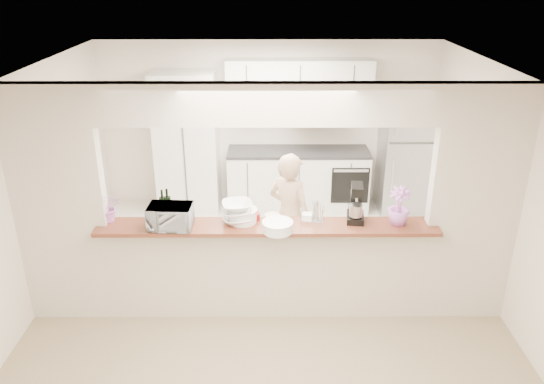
{
  "coord_description": "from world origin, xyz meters",
  "views": [
    {
      "loc": [
        0.03,
        -4.77,
        3.47
      ],
      "look_at": [
        0.05,
        0.3,
        1.3
      ],
      "focal_mm": 35.0,
      "sensor_mm": 36.0,
      "label": 1
    }
  ],
  "objects_px": {
    "refrigerator": "(406,157)",
    "person": "(290,217)",
    "stand_mixer": "(356,204)",
    "toaster_oven": "(170,217)"
  },
  "relations": [
    {
      "from": "refrigerator",
      "to": "person",
      "type": "relative_size",
      "value": 1.1
    },
    {
      "from": "refrigerator",
      "to": "stand_mixer",
      "type": "distance_m",
      "value": 2.87
    },
    {
      "from": "stand_mixer",
      "to": "person",
      "type": "distance_m",
      "value": 1.09
    },
    {
      "from": "refrigerator",
      "to": "toaster_oven",
      "type": "relative_size",
      "value": 4.0
    },
    {
      "from": "person",
      "to": "stand_mixer",
      "type": "bearing_deg",
      "value": 166.54
    },
    {
      "from": "toaster_oven",
      "to": "stand_mixer",
      "type": "height_order",
      "value": "stand_mixer"
    },
    {
      "from": "stand_mixer",
      "to": "person",
      "type": "height_order",
      "value": "person"
    },
    {
      "from": "toaster_oven",
      "to": "person",
      "type": "relative_size",
      "value": 0.28
    },
    {
      "from": "refrigerator",
      "to": "person",
      "type": "bearing_deg",
      "value": -134.13
    },
    {
      "from": "stand_mixer",
      "to": "person",
      "type": "relative_size",
      "value": 0.25
    }
  ]
}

